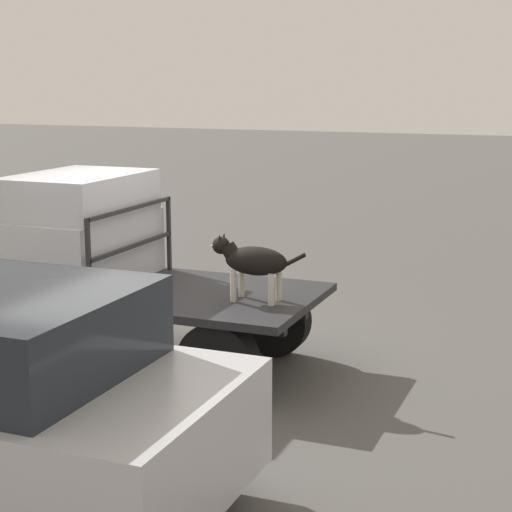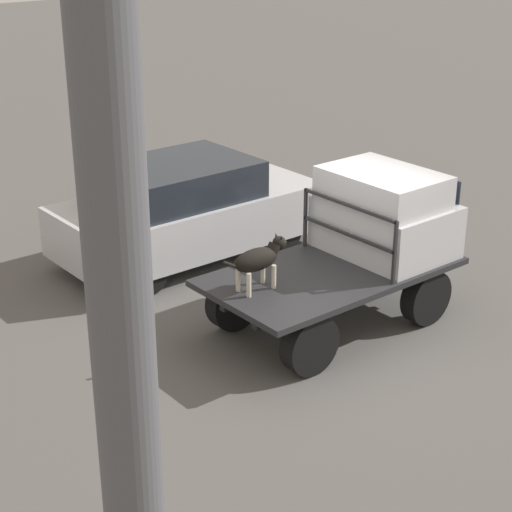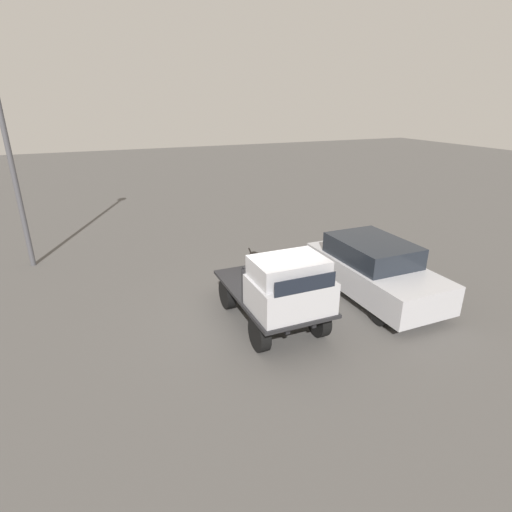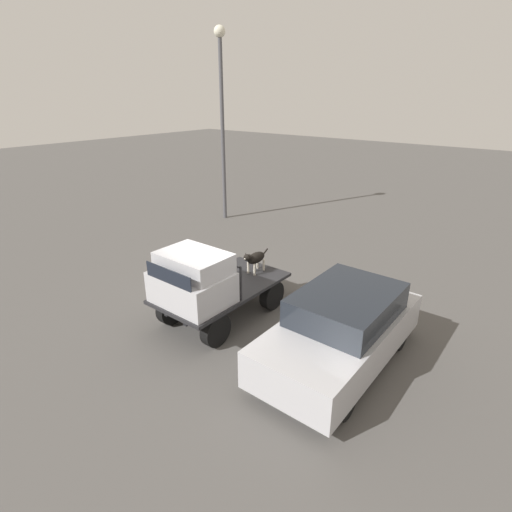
% 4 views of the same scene
% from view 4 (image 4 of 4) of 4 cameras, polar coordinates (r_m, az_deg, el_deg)
% --- Properties ---
extents(ground_plane, '(80.00, 80.00, 0.00)m').
position_cam_4_polar(ground_plane, '(10.39, -4.64, -8.37)').
color(ground_plane, '#514F4C').
extents(flatbed_truck, '(3.41, 1.83, 0.83)m').
position_cam_4_polar(flatbed_truck, '(10.10, -4.74, -5.53)').
color(flatbed_truck, black).
rests_on(flatbed_truck, ground).
extents(truck_cab, '(1.32, 1.71, 1.16)m').
position_cam_4_polar(truck_cab, '(9.14, -9.04, -3.29)').
color(truck_cab, '#B7B7BC').
rests_on(truck_cab, flatbed_truck).
extents(truck_headboard, '(0.04, 1.71, 0.84)m').
position_cam_4_polar(truck_headboard, '(9.58, -6.00, -1.87)').
color(truck_headboard, '#232326').
rests_on(truck_headboard, flatbed_truck).
extents(dog, '(1.01, 0.28, 0.66)m').
position_cam_4_polar(dog, '(10.52, -0.18, -0.34)').
color(dog, beige).
rests_on(dog, flatbed_truck).
extents(parked_sedan, '(4.22, 1.89, 1.60)m').
position_cam_4_polar(parked_sedan, '(8.50, 12.12, -10.13)').
color(parked_sedan, black).
rests_on(parked_sedan, ground).
extents(light_pole_near, '(0.45, 0.45, 7.70)m').
position_cam_4_polar(light_pole_near, '(17.56, -4.92, 21.10)').
color(light_pole_near, '#4C4C51').
rests_on(light_pole_near, ground).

